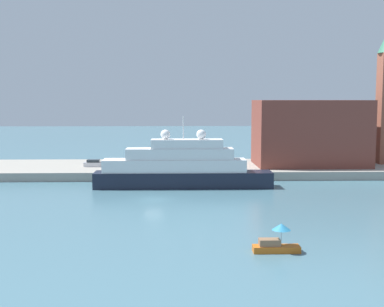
# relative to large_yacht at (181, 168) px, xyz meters

# --- Properties ---
(ground) EXTENTS (400.00, 400.00, 0.00)m
(ground) POSITION_rel_large_yacht_xyz_m (-4.05, -9.88, -3.20)
(ground) COLOR slate
(quay_dock) EXTENTS (110.00, 20.26, 1.56)m
(quay_dock) POSITION_rel_large_yacht_xyz_m (-4.05, 16.25, -2.42)
(quay_dock) COLOR gray
(quay_dock) RESTS_ON ground
(large_yacht) EXTENTS (29.05, 4.39, 11.70)m
(large_yacht) POSITION_rel_large_yacht_xyz_m (0.00, 0.00, 0.00)
(large_yacht) COLOR black
(large_yacht) RESTS_ON ground
(small_motorboat) EXTENTS (4.45, 1.78, 2.76)m
(small_motorboat) POSITION_rel_large_yacht_xyz_m (8.83, -35.65, -2.17)
(small_motorboat) COLOR #C66019
(small_motorboat) RESTS_ON ground
(harbor_building) EXTENTS (21.16, 12.60, 12.67)m
(harbor_building) POSITION_rel_large_yacht_xyz_m (25.33, 15.62, 4.70)
(harbor_building) COLOR brown
(harbor_building) RESTS_ON quay_dock
(parked_car) EXTENTS (3.95, 1.67, 1.35)m
(parked_car) POSITION_rel_large_yacht_xyz_m (-16.47, 14.57, -1.05)
(parked_car) COLOR silver
(parked_car) RESTS_ON quay_dock
(person_figure) EXTENTS (0.36, 0.36, 1.71)m
(person_figure) POSITION_rel_large_yacht_xyz_m (-13.02, 12.14, -0.84)
(person_figure) COLOR maroon
(person_figure) RESTS_ON quay_dock
(mooring_bollard) EXTENTS (0.52, 0.52, 0.72)m
(mooring_bollard) POSITION_rel_large_yacht_xyz_m (3.79, 7.48, -1.27)
(mooring_bollard) COLOR black
(mooring_bollard) RESTS_ON quay_dock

